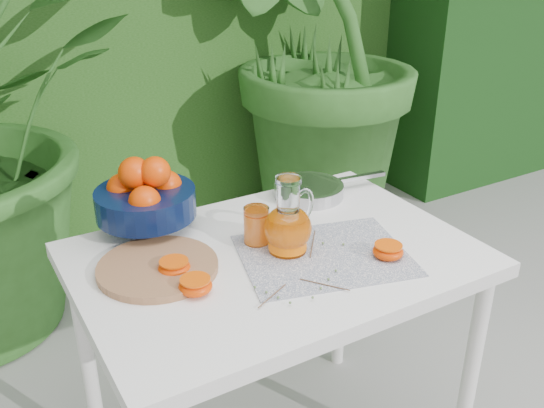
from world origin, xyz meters
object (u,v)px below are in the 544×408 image
cutting_board (158,267)px  fruit_bowl (145,196)px  saute_pan (310,189)px  white_table (276,280)px  juice_pitcher (288,226)px

cutting_board → fruit_bowl: fruit_bowl is taller
cutting_board → saute_pan: (0.56, 0.18, 0.01)m
white_table → juice_pitcher: bearing=-14.5°
fruit_bowl → juice_pitcher: fruit_bowl is taller
fruit_bowl → juice_pitcher: bearing=-48.3°
white_table → juice_pitcher: 0.16m
white_table → cutting_board: cutting_board is taller
cutting_board → saute_pan: saute_pan is taller
white_table → saute_pan: bearing=43.0°
white_table → saute_pan: saute_pan is taller
juice_pitcher → saute_pan: 0.35m
saute_pan → white_table: bearing=-137.0°
fruit_bowl → juice_pitcher: size_ratio=1.70×
white_table → cutting_board: 0.31m
white_table → juice_pitcher: size_ratio=4.95×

